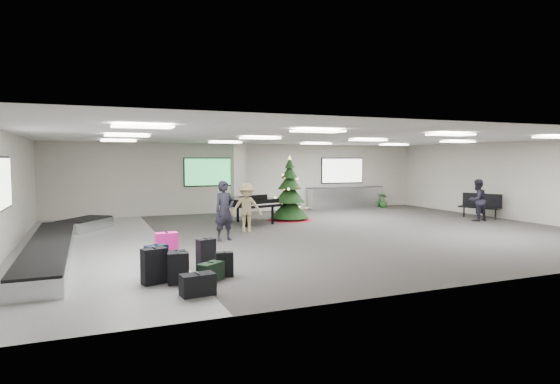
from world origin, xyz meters
name	(u,v)px	position (x,y,z in m)	size (l,w,h in m)	color
ground	(316,233)	(0.00, 0.00, 0.00)	(18.00, 18.00, 0.00)	#353330
room_envelope	(298,164)	(-0.38, 0.67, 2.33)	(18.02, 14.02, 3.21)	#BCB5AB
baggage_carousel	(58,243)	(-7.84, -0.08, 0.21)	(2.28, 9.71, 0.43)	silver
service_counter	(345,197)	(5.00, 6.65, 0.55)	(4.05, 0.65, 1.08)	silver
suitcase_0	(178,269)	(-5.46, -4.76, 0.32)	(0.43, 0.27, 0.65)	black
suitcase_1	(177,264)	(-5.39, -4.21, 0.29)	(0.39, 0.22, 0.59)	black
pink_suitcase	(167,249)	(-5.42, -3.05, 0.39)	(0.52, 0.31, 0.81)	#FB209B
suitcase_3	(206,252)	(-4.56, -3.36, 0.32)	(0.47, 0.36, 0.65)	black
navy_suitcase	(156,261)	(-5.78, -4.01, 0.34)	(0.51, 0.40, 0.70)	black
suitcase_5	(154,266)	(-5.89, -4.54, 0.36)	(0.53, 0.38, 0.74)	black
green_duffel	(211,272)	(-4.80, -4.73, 0.19)	(0.62, 0.56, 0.39)	black
suitcase_7	(225,264)	(-4.44, -4.50, 0.26)	(0.39, 0.26, 0.54)	black
black_duffel	(198,285)	(-5.27, -5.65, 0.20)	(0.65, 0.40, 0.42)	black
christmas_tree	(290,198)	(0.52, 3.44, 0.91)	(1.85, 1.85, 2.65)	maroon
grand_piano	(249,202)	(-1.35, 3.01, 0.83)	(2.07, 2.39, 1.16)	black
bench	(482,204)	(8.27, 0.95, 0.58)	(1.17, 1.72, 1.03)	black
traveler_a	(225,211)	(-3.24, -0.22, 0.91)	(0.67, 0.44, 1.82)	black
traveler_b	(247,208)	(-2.10, 1.08, 0.83)	(1.08, 0.62, 1.67)	#94855B
traveler_bench	(477,200)	(7.35, 0.29, 0.84)	(0.82, 0.64, 1.68)	black
potted_plant_left	(298,203)	(2.26, 6.44, 0.36)	(0.40, 0.32, 0.73)	#16461E
potted_plant_right	(383,201)	(6.99, 6.17, 0.36)	(0.40, 0.40, 0.71)	#16461E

